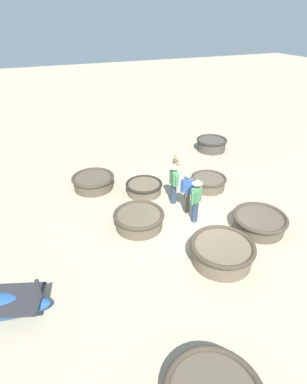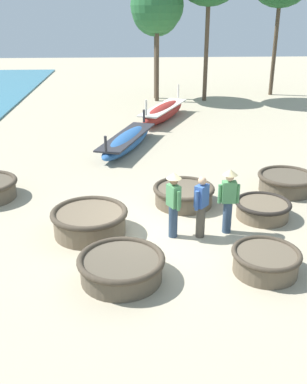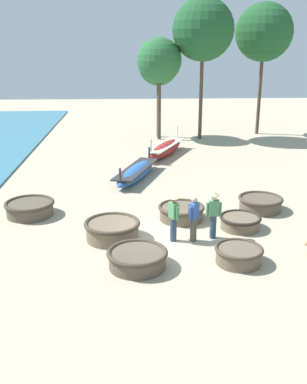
{
  "view_description": "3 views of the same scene",
  "coord_description": "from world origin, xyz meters",
  "px_view_note": "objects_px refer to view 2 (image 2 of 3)",
  "views": [
    {
      "loc": [
        -6.9,
        4.59,
        6.37
      ],
      "look_at": [
        1.21,
        1.17,
        1.08
      ],
      "focal_mm": 28.0,
      "sensor_mm": 36.0,
      "label": 1
    },
    {
      "loc": [
        -0.5,
        -9.85,
        5.3
      ],
      "look_at": [
        0.04,
        1.06,
        0.71
      ],
      "focal_mm": 42.0,
      "sensor_mm": 36.0,
      "label": 2
    },
    {
      "loc": [
        -0.89,
        -13.85,
        6.34
      ],
      "look_at": [
        -0.11,
        1.71,
        1.14
      ],
      "focal_mm": 42.0,
      "sensor_mm": 36.0,
      "label": 3
    }
  ],
  "objects_px": {
    "coracle_beside_post": "(90,221)",
    "fisherman_hauling": "(229,197)",
    "coracle_upturned": "(266,261)",
    "fisherman_standing_right": "(173,201)",
    "coracle_tilted": "(121,267)",
    "coracle_far_right": "(263,209)",
    "coracle_weathered": "(287,182)",
    "fisherman_by_coracle": "(201,205)",
    "coracle_front_left": "(184,194)",
    "long_boat_blue_hull": "(127,141)",
    "tree_center": "(157,6)",
    "tree_left_mid": "(156,12)",
    "long_boat_green_hull": "(163,112)"
  },
  "relations": [
    {
      "from": "coracle_beside_post",
      "to": "fisherman_by_coracle",
      "type": "height_order",
      "value": "fisherman_by_coracle"
    },
    {
      "from": "coracle_weathered",
      "to": "coracle_far_right",
      "type": "bearing_deg",
      "value": -124.38
    },
    {
      "from": "tree_left_mid",
      "to": "long_boat_green_hull",
      "type": "bearing_deg",
      "value": -89.37
    },
    {
      "from": "long_boat_blue_hull",
      "to": "fisherman_standing_right",
      "type": "height_order",
      "value": "fisherman_standing_right"
    },
    {
      "from": "coracle_beside_post",
      "to": "fisherman_hauling",
      "type": "bearing_deg",
      "value": -1.53
    },
    {
      "from": "coracle_far_right",
      "to": "tree_center",
      "type": "height_order",
      "value": "tree_center"
    },
    {
      "from": "coracle_beside_post",
      "to": "fisherman_by_coracle",
      "type": "relative_size",
      "value": 1.21
    },
    {
      "from": "fisherman_standing_right",
      "to": "tree_center",
      "type": "relative_size",
      "value": 0.25
    },
    {
      "from": "coracle_beside_post",
      "to": "long_boat_blue_hull",
      "type": "bearing_deg",
      "value": 82.78
    },
    {
      "from": "coracle_front_left",
      "to": "fisherman_standing_right",
      "type": "distance_m",
      "value": 2.08
    },
    {
      "from": "coracle_upturned",
      "to": "tree_left_mid",
      "type": "distance_m",
      "value": 19.85
    },
    {
      "from": "coracle_far_right",
      "to": "long_boat_green_hull",
      "type": "xyz_separation_m",
      "value": [
        -1.88,
        11.05,
        0.15
      ]
    },
    {
      "from": "fisherman_hauling",
      "to": "tree_left_mid",
      "type": "relative_size",
      "value": 0.26
    },
    {
      "from": "coracle_beside_post",
      "to": "coracle_tilted",
      "type": "bearing_deg",
      "value": -68.42
    },
    {
      "from": "coracle_beside_post",
      "to": "tree_center",
      "type": "height_order",
      "value": "tree_center"
    },
    {
      "from": "long_boat_green_hull",
      "to": "coracle_far_right",
      "type": "bearing_deg",
      "value": -80.37
    },
    {
      "from": "coracle_tilted",
      "to": "coracle_upturned",
      "type": "height_order",
      "value": "coracle_tilted"
    },
    {
      "from": "coracle_front_left",
      "to": "tree_center",
      "type": "distance_m",
      "value": 15.62
    },
    {
      "from": "fisherman_standing_right",
      "to": "coracle_tilted",
      "type": "bearing_deg",
      "value": -124.44
    },
    {
      "from": "coracle_weathered",
      "to": "fisherman_by_coracle",
      "type": "height_order",
      "value": "fisherman_by_coracle"
    },
    {
      "from": "fisherman_standing_right",
      "to": "long_boat_blue_hull",
      "type": "bearing_deg",
      "value": 98.93
    },
    {
      "from": "coracle_weathered",
      "to": "tree_left_mid",
      "type": "distance_m",
      "value": 15.85
    },
    {
      "from": "fisherman_by_coracle",
      "to": "tree_center",
      "type": "distance_m",
      "value": 17.34
    },
    {
      "from": "long_boat_green_hull",
      "to": "coracle_upturned",
      "type": "bearing_deg",
      "value": -84.95
    },
    {
      "from": "coracle_beside_post",
      "to": "coracle_front_left",
      "type": "height_order",
      "value": "coracle_beside_post"
    },
    {
      "from": "coracle_far_right",
      "to": "fisherman_standing_right",
      "type": "distance_m",
      "value": 2.75
    },
    {
      "from": "coracle_front_left",
      "to": "long_boat_blue_hull",
      "type": "xyz_separation_m",
      "value": [
        -1.63,
        5.42,
        0.02
      ]
    },
    {
      "from": "coracle_beside_post",
      "to": "coracle_weathered",
      "type": "bearing_deg",
      "value": 23.32
    },
    {
      "from": "long_boat_blue_hull",
      "to": "fisherman_standing_right",
      "type": "bearing_deg",
      "value": -81.07
    },
    {
      "from": "fisherman_standing_right",
      "to": "fisherman_hauling",
      "type": "bearing_deg",
      "value": 6.89
    },
    {
      "from": "long_boat_green_hull",
      "to": "fisherman_hauling",
      "type": "height_order",
      "value": "fisherman_hauling"
    },
    {
      "from": "coracle_beside_post",
      "to": "coracle_tilted",
      "type": "distance_m",
      "value": 2.21
    },
    {
      "from": "coracle_tilted",
      "to": "tree_center",
      "type": "distance_m",
      "value": 19.26
    },
    {
      "from": "coracle_upturned",
      "to": "fisherman_by_coracle",
      "type": "bearing_deg",
      "value": 124.95
    },
    {
      "from": "coracle_far_right",
      "to": "fisherman_hauling",
      "type": "distance_m",
      "value": 1.54
    },
    {
      "from": "coracle_tilted",
      "to": "long_boat_blue_hull",
      "type": "distance_m",
      "value": 9.13
    },
    {
      "from": "coracle_tilted",
      "to": "coracle_far_right",
      "type": "xyz_separation_m",
      "value": [
        3.72,
        2.74,
        -0.04
      ]
    },
    {
      "from": "coracle_beside_post",
      "to": "coracle_upturned",
      "type": "relative_size",
      "value": 1.29
    },
    {
      "from": "coracle_front_left",
      "to": "fisherman_standing_right",
      "type": "xyz_separation_m",
      "value": [
        -0.48,
        -1.91,
        0.66
      ]
    },
    {
      "from": "coracle_far_right",
      "to": "long_boat_blue_hull",
      "type": "distance_m",
      "value": 7.35
    },
    {
      "from": "fisherman_by_coracle",
      "to": "tree_left_mid",
      "type": "xyz_separation_m",
      "value": [
        -0.12,
        17.62,
        4.05
      ]
    },
    {
      "from": "coracle_tilted",
      "to": "fisherman_standing_right",
      "type": "bearing_deg",
      "value": 55.56
    },
    {
      "from": "coracle_tilted",
      "to": "coracle_front_left",
      "type": "distance_m",
      "value": 4.09
    },
    {
      "from": "fisherman_hauling",
      "to": "tree_center",
      "type": "height_order",
      "value": "tree_center"
    },
    {
      "from": "coracle_tilted",
      "to": "tree_center",
      "type": "height_order",
      "value": "tree_center"
    },
    {
      "from": "tree_center",
      "to": "tree_left_mid",
      "type": "height_order",
      "value": "tree_center"
    },
    {
      "from": "coracle_far_right",
      "to": "tree_center",
      "type": "relative_size",
      "value": 0.22
    },
    {
      "from": "coracle_beside_post",
      "to": "fisherman_hauling",
      "type": "distance_m",
      "value": 3.47
    },
    {
      "from": "coracle_upturned",
      "to": "fisherman_standing_right",
      "type": "height_order",
      "value": "fisherman_standing_right"
    },
    {
      "from": "coracle_beside_post",
      "to": "tree_left_mid",
      "type": "bearing_deg",
      "value": 81.47
    }
  ]
}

